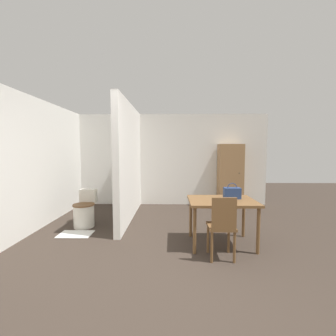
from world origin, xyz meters
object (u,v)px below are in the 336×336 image
(dining_table, at_px, (222,205))
(handbag, at_px, (232,193))
(wooden_cabinet, at_px, (230,176))
(toilet, at_px, (85,212))
(wooden_chair, at_px, (222,225))

(dining_table, height_order, handbag, handbag)
(dining_table, xyz_separation_m, wooden_cabinet, (0.78, 2.46, 0.19))
(toilet, xyz_separation_m, handbag, (2.71, -0.74, 0.53))
(toilet, bearing_deg, dining_table, -18.43)
(dining_table, relative_size, wooden_cabinet, 0.62)
(handbag, bearing_deg, toilet, 164.66)
(toilet, bearing_deg, wooden_chair, -29.17)
(toilet, height_order, handbag, handbag)
(handbag, xyz_separation_m, wooden_cabinet, (0.59, 2.37, 0.02))
(dining_table, bearing_deg, handbag, 27.31)
(wooden_chair, bearing_deg, wooden_cabinet, 73.21)
(wooden_chair, distance_m, toilet, 2.78)
(handbag, relative_size, wooden_cabinet, 0.16)
(toilet, relative_size, wooden_cabinet, 0.42)
(dining_table, distance_m, handbag, 0.27)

